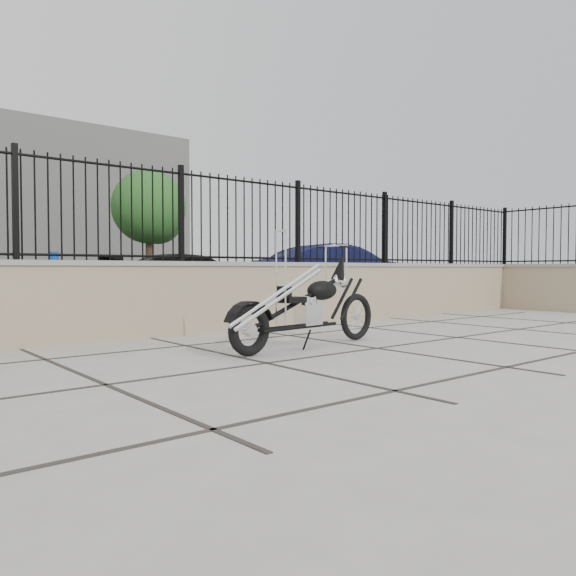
{
  "coord_description": "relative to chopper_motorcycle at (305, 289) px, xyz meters",
  "views": [
    {
      "loc": [
        -4.58,
        -4.05,
        0.87
      ],
      "look_at": [
        -0.57,
        0.83,
        0.65
      ],
      "focal_mm": 35.0,
      "sensor_mm": 36.0,
      "label": 1
    }
  ],
  "objects": [
    {
      "name": "ground_plane",
      "position": [
        0.57,
        -0.53,
        -0.65
      ],
      "size": [
        90.0,
        90.0,
        0.0
      ],
      "primitive_type": "plane",
      "color": "#99968E",
      "rests_on": "ground"
    },
    {
      "name": "parking_lot",
      "position": [
        0.57,
        11.97,
        -0.65
      ],
      "size": [
        30.0,
        30.0,
        0.0
      ],
      "primitive_type": "plane",
      "color": "black",
      "rests_on": "ground"
    },
    {
      "name": "retaining_wall",
      "position": [
        0.57,
        1.97,
        -0.17
      ],
      "size": [
        14.0,
        0.36,
        0.96
      ],
      "primitive_type": "cube",
      "color": "gray",
      "rests_on": "ground_plane"
    },
    {
      "name": "wall_return",
      "position": [
        7.42,
        0.77,
        -0.17
      ],
      "size": [
        0.36,
        2.5,
        0.96
      ],
      "primitive_type": "cube",
      "color": "gray",
      "rests_on": "ground_plane"
    },
    {
      "name": "iron_fence",
      "position": [
        0.57,
        1.97,
        0.91
      ],
      "size": [
        14.0,
        0.08,
        1.2
      ],
      "primitive_type": "cube",
      "color": "black",
      "rests_on": "retaining_wall"
    },
    {
      "name": "fence_return",
      "position": [
        7.42,
        0.77,
        0.91
      ],
      "size": [
        0.08,
        2.3,
        1.2
      ],
      "primitive_type": "cube",
      "color": "black",
      "rests_on": "wall_return"
    },
    {
      "name": "chopper_motorcycle",
      "position": [
        0.0,
        0.0,
        0.0
      ],
      "size": [
        2.18,
        0.61,
        1.29
      ],
      "primitive_type": null,
      "rotation": [
        0.0,
        0.0,
        0.11
      ],
      "color": "black",
      "rests_on": "ground_plane"
    },
    {
      "name": "car_black",
      "position": [
        2.66,
        6.99,
        -0.05
      ],
      "size": [
        4.39,
        2.48,
        1.2
      ],
      "primitive_type": "imported",
      "rotation": [
        0.0,
        0.0,
        1.37
      ],
      "color": "black",
      "rests_on": "parking_lot"
    },
    {
      "name": "car_blue",
      "position": [
        6.8,
        6.41,
        0.11
      ],
      "size": [
        4.85,
        2.85,
        1.51
      ],
      "primitive_type": "imported",
      "rotation": [
        0.0,
        0.0,
        1.28
      ],
      "color": "#0E1033",
      "rests_on": "parking_lot"
    },
    {
      "name": "bollard_a",
      "position": [
        -1.44,
        3.96,
        -0.09
      ],
      "size": [
        0.16,
        0.16,
        1.11
      ],
      "primitive_type": "cylinder",
      "rotation": [
        0.0,
        0.0,
        -0.2
      ],
      "color": "#0B36AD",
      "rests_on": "ground_plane"
    },
    {
      "name": "bollard_b",
      "position": [
        2.4,
        4.39,
        -0.19
      ],
      "size": [
        0.12,
        0.12,
        0.92
      ],
      "primitive_type": "cylinder",
      "rotation": [
        0.0,
        0.0,
        0.09
      ],
      "color": "#0B31B2",
      "rests_on": "ground_plane"
    },
    {
      "name": "bollard_c",
      "position": [
        6.61,
        4.19,
        -0.22
      ],
      "size": [
        0.12,
        0.12,
        0.86
      ],
      "primitive_type": "cylinder",
      "rotation": [
        0.0,
        0.0,
        -0.16
      ],
      "color": "#0B3DAF",
      "rests_on": "ground_plane"
    },
    {
      "name": "tree_right",
      "position": [
        5.77,
        15.94,
        2.76
      ],
      "size": [
        2.88,
        2.88,
        4.87
      ],
      "rotation": [
        0.0,
        0.0,
        -0.06
      ],
      "color": "#382619",
      "rests_on": "ground_plane"
    }
  ]
}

